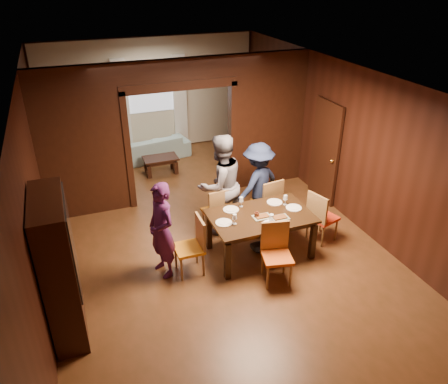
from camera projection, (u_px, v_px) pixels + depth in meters
name	position (u px, v px, depth m)	size (l,w,h in m)	color
floor	(209.00, 234.00, 8.10)	(9.00, 9.00, 0.00)	#503216
ceiling	(205.00, 77.00, 6.75)	(5.50, 9.00, 0.02)	silver
room_walls	(177.00, 125.00, 8.96)	(5.52, 9.01, 2.90)	black
person_purple	(162.00, 231.00, 6.74)	(0.58, 0.38, 1.60)	#4B1A4C
person_grey	(220.00, 185.00, 7.80)	(0.92, 0.71, 1.89)	slate
person_navy	(258.00, 183.00, 8.17)	(1.03, 0.59, 1.60)	#1B2544
sofa	(150.00, 148.00, 11.07)	(1.98, 0.77, 0.58)	#9CC7CD
serving_bowl	(261.00, 211.00, 7.28)	(0.32, 0.32, 0.08)	black
dining_table	(260.00, 234.00, 7.41)	(1.69, 1.05, 0.76)	black
coffee_table	(161.00, 165.00, 10.36)	(0.80, 0.50, 0.40)	black
chair_left	(189.00, 247.00, 6.90)	(0.44, 0.44, 0.97)	orange
chair_right	(323.00, 216.00, 7.74)	(0.44, 0.44, 0.97)	red
chair_far_l	(216.00, 210.00, 7.91)	(0.44, 0.44, 0.97)	#C66D12
chair_far_r	(266.00, 201.00, 8.22)	(0.44, 0.44, 0.97)	orange
chair_near	(277.00, 255.00, 6.70)	(0.44, 0.44, 0.97)	#DA5614
hutch	(59.00, 268.00, 5.60)	(0.40, 1.20, 2.00)	black
door_right	(325.00, 152.00, 8.87)	(0.06, 0.90, 2.10)	black
window_far	(150.00, 86.00, 10.98)	(1.20, 0.03, 1.30)	silver
curtain_left	(122.00, 107.00, 10.92)	(0.35, 0.06, 2.40)	white
curtain_right	(180.00, 101.00, 11.39)	(0.35, 0.06, 2.40)	white
plate_left	(224.00, 223.00, 7.01)	(0.27, 0.27, 0.01)	silver
plate_far_l	(231.00, 210.00, 7.38)	(0.27, 0.27, 0.01)	silver
plate_far_r	(275.00, 202.00, 7.60)	(0.27, 0.27, 0.01)	silver
plate_right	(294.00, 208.00, 7.43)	(0.27, 0.27, 0.01)	silver
plate_near	(271.00, 224.00, 6.97)	(0.27, 0.27, 0.01)	white
platter_a	(262.00, 216.00, 7.15)	(0.30, 0.20, 0.04)	gray
platter_b	(280.00, 217.00, 7.12)	(0.30, 0.20, 0.04)	gray
wineglass_left	(235.00, 219.00, 6.94)	(0.08, 0.08, 0.18)	white
wineglass_far	(241.00, 202.00, 7.44)	(0.08, 0.08, 0.18)	white
wineglass_right	(285.00, 200.00, 7.50)	(0.08, 0.08, 0.18)	silver
tumbler	(271.00, 218.00, 7.00)	(0.07, 0.07, 0.14)	silver
condiment_jar	(257.00, 214.00, 7.14)	(0.08, 0.08, 0.11)	#491F11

